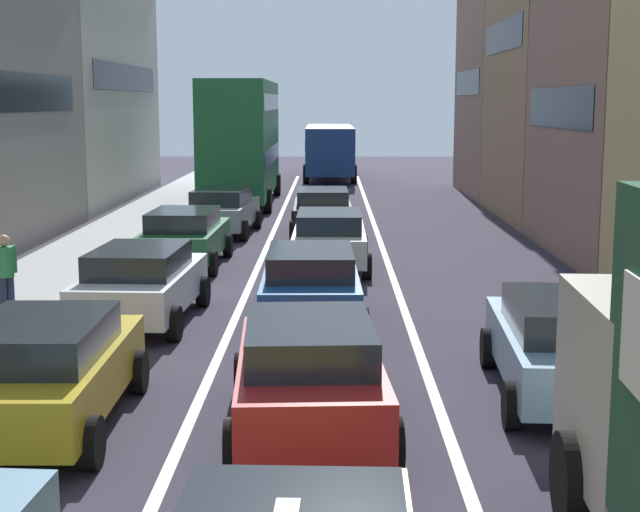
# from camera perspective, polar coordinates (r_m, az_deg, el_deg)

# --- Properties ---
(sidewalk_left) EXTENTS (2.60, 64.00, 0.14)m
(sidewalk_left) POSITION_cam_1_polar(r_m,az_deg,el_deg) (25.38, -15.09, -0.46)
(sidewalk_left) COLOR #9F9F9F
(sidewalk_left) RESTS_ON ground
(lane_stripe_left) EXTENTS (0.16, 60.00, 0.01)m
(lane_stripe_left) POSITION_cam_1_polar(r_m,az_deg,el_deg) (24.52, -3.76, -0.65)
(lane_stripe_left) COLOR silver
(lane_stripe_left) RESTS_ON ground
(lane_stripe_right) EXTENTS (0.16, 60.00, 0.01)m
(lane_stripe_right) POSITION_cam_1_polar(r_m,az_deg,el_deg) (24.49, 4.19, -0.66)
(lane_stripe_right) COLOR silver
(lane_stripe_right) RESTS_ON ground
(sedan_centre_lane_second) EXTENTS (2.26, 4.40, 1.49)m
(sedan_centre_lane_second) POSITION_cam_1_polar(r_m,az_deg,el_deg) (12.27, -0.67, -6.97)
(sedan_centre_lane_second) COLOR #A51E1E
(sedan_centre_lane_second) RESTS_ON ground
(wagon_left_lane_second) EXTENTS (2.11, 4.32, 1.49)m
(wagon_left_lane_second) POSITION_cam_1_polar(r_m,az_deg,el_deg) (12.86, -16.30, -6.58)
(wagon_left_lane_second) COLOR #B29319
(wagon_left_lane_second) RESTS_ON ground
(hatchback_centre_lane_third) EXTENTS (2.13, 4.33, 1.49)m
(hatchback_centre_lane_third) POSITION_cam_1_polar(r_m,az_deg,el_deg) (17.99, -0.57, -1.71)
(hatchback_centre_lane_third) COLOR #194C8C
(hatchback_centre_lane_third) RESTS_ON ground
(sedan_left_lane_third) EXTENTS (2.21, 4.38, 1.49)m
(sedan_left_lane_third) POSITION_cam_1_polar(r_m,az_deg,el_deg) (18.52, -10.73, -1.56)
(sedan_left_lane_third) COLOR silver
(sedan_left_lane_third) RESTS_ON ground
(coupe_centre_lane_fourth) EXTENTS (2.08, 4.31, 1.49)m
(coupe_centre_lane_fourth) POSITION_cam_1_polar(r_m,az_deg,el_deg) (24.04, 0.56, 1.08)
(coupe_centre_lane_fourth) COLOR beige
(coupe_centre_lane_fourth) RESTS_ON ground
(sedan_left_lane_fourth) EXTENTS (2.14, 4.34, 1.49)m
(sedan_left_lane_fourth) POSITION_cam_1_polar(r_m,az_deg,el_deg) (24.68, -8.18, 1.20)
(sedan_left_lane_fourth) COLOR #19592D
(sedan_left_lane_fourth) RESTS_ON ground
(sedan_centre_lane_fifth) EXTENTS (2.13, 4.33, 1.49)m
(sedan_centre_lane_fifth) POSITION_cam_1_polar(r_m,az_deg,el_deg) (30.25, 0.15, 2.78)
(sedan_centre_lane_fifth) COLOR black
(sedan_centre_lane_fifth) RESTS_ON ground
(sedan_left_lane_fifth) EXTENTS (2.29, 4.41, 1.49)m
(sedan_left_lane_fifth) POSITION_cam_1_polar(r_m,az_deg,el_deg) (30.49, -5.93, 2.78)
(sedan_left_lane_fifth) COLOR gray
(sedan_left_lane_fifth) RESTS_ON ground
(sedan_right_lane_behind_truck) EXTENTS (2.26, 4.40, 1.49)m
(sedan_right_lane_behind_truck) POSITION_cam_1_polar(r_m,az_deg,el_deg) (14.06, 14.58, -5.15)
(sedan_right_lane_behind_truck) COLOR #759EB7
(sedan_right_lane_behind_truck) RESTS_ON ground
(bus_mid_queue_primary) EXTENTS (2.83, 10.51, 5.06)m
(bus_mid_queue_primary) POSITION_cam_1_polar(r_m,az_deg,el_deg) (39.37, -4.75, 7.23)
(bus_mid_queue_primary) COLOR #1E6033
(bus_mid_queue_primary) RESTS_ON ground
(bus_far_queue_secondary) EXTENTS (2.87, 10.52, 2.90)m
(bus_far_queue_secondary) POSITION_cam_1_polar(r_m,az_deg,el_deg) (52.50, 0.58, 6.60)
(bus_far_queue_secondary) COLOR navy
(bus_far_queue_secondary) RESTS_ON ground
(pedestrian_far_sidewalk) EXTENTS (0.36, 0.46, 1.66)m
(pedestrian_far_sidewalk) POSITION_cam_1_polar(r_m,az_deg,el_deg) (19.60, -18.48, -0.83)
(pedestrian_far_sidewalk) COLOR #262D47
(pedestrian_far_sidewalk) RESTS_ON ground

